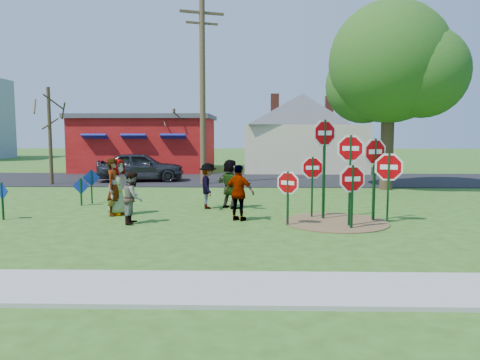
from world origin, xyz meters
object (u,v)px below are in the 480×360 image
(stop_sign_c, at_px, (350,159))
(stop_sign_b, at_px, (324,143))
(stop_sign_d, at_px, (375,158))
(stop_sign_a, at_px, (288,187))
(utility_pole, at_px, (203,89))
(leafy_tree, at_px, (393,69))
(suv, at_px, (141,167))
(person_b, at_px, (115,187))
(person_a, at_px, (117,187))

(stop_sign_c, bearing_deg, stop_sign_b, 122.71)
(stop_sign_c, relative_size, stop_sign_d, 1.04)
(stop_sign_a, relative_size, stop_sign_b, 0.53)
(stop_sign_a, relative_size, utility_pole, 0.19)
(stop_sign_b, bearing_deg, utility_pole, 90.74)
(leafy_tree, bearing_deg, stop_sign_a, -122.22)
(stop_sign_b, bearing_deg, suv, 101.97)
(person_b, xyz_separation_m, leafy_tree, (11.09, 7.25, 4.72))
(stop_sign_c, height_order, leafy_tree, leafy_tree)
(stop_sign_a, xyz_separation_m, person_b, (-5.58, 1.49, -0.21))
(suv, distance_m, leafy_tree, 13.91)
(stop_sign_d, bearing_deg, stop_sign_c, -160.44)
(person_a, bearing_deg, person_b, -174.65)
(suv, bearing_deg, stop_sign_a, -157.77)
(stop_sign_d, relative_size, utility_pole, 0.29)
(person_a, height_order, leafy_tree, leafy_tree)
(stop_sign_a, relative_size, person_a, 0.93)
(stop_sign_a, xyz_separation_m, person_a, (-5.53, 1.65, -0.22))
(stop_sign_c, relative_size, utility_pole, 0.30)
(person_b, height_order, utility_pole, utility_pole)
(stop_sign_a, bearing_deg, person_b, -167.59)
(stop_sign_a, height_order, stop_sign_d, stop_sign_d)
(stop_sign_a, distance_m, person_a, 5.77)
(stop_sign_d, distance_m, leafy_tree, 9.19)
(utility_pole, bearing_deg, stop_sign_b, -63.38)
(stop_sign_b, xyz_separation_m, person_a, (-6.73, 0.63, -1.47))
(stop_sign_c, relative_size, leafy_tree, 0.32)
(leafy_tree, bearing_deg, stop_sign_d, -109.35)
(suv, bearing_deg, stop_sign_b, -151.22)
(person_a, distance_m, suv, 10.28)
(stop_sign_a, bearing_deg, person_a, -169.20)
(stop_sign_c, distance_m, person_b, 7.61)
(stop_sign_b, bearing_deg, person_a, 148.74)
(suv, bearing_deg, leafy_tree, -112.58)
(stop_sign_a, distance_m, stop_sign_d, 2.96)
(stop_sign_a, height_order, person_a, person_a)
(stop_sign_a, distance_m, person_b, 5.78)
(suv, xyz_separation_m, leafy_tree, (12.69, -3.05, 4.83))
(stop_sign_a, bearing_deg, leafy_tree, 85.19)
(stop_sign_a, relative_size, suv, 0.37)
(stop_sign_b, bearing_deg, stop_sign_d, -33.20)
(stop_sign_b, height_order, person_b, stop_sign_b)
(leafy_tree, bearing_deg, stop_sign_c, -112.85)
(stop_sign_d, distance_m, suv, 14.83)
(stop_sign_c, height_order, utility_pole, utility_pole)
(stop_sign_a, bearing_deg, stop_sign_c, 24.40)
(person_b, bearing_deg, person_a, -1.59)
(stop_sign_c, distance_m, suv, 14.93)
(stop_sign_c, bearing_deg, stop_sign_a, -177.99)
(person_b, distance_m, suv, 10.43)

